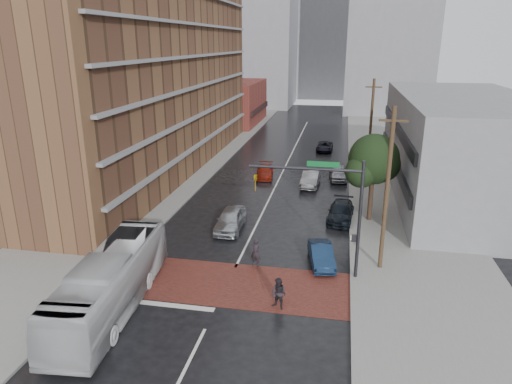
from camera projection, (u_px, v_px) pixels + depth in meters
The scene contains 24 objects.
ground at pixel (225, 288), 26.00m from camera, with size 160.00×160.00×0.00m, color black.
crosswalk at pixel (227, 284), 26.46m from camera, with size 14.00×5.00×0.02m, color brown.
sidewalk_west at pixel (182, 166), 51.33m from camera, with size 9.00×90.00×0.15m, color gray.
sidewalk_east at pixel (393, 176), 47.26m from camera, with size 9.00×90.00×0.15m, color gray.
apartment_block at pixel (148, 35), 46.47m from camera, with size 10.00×44.00×28.00m, color brown.
storefront_west at pixel (236, 103), 77.40m from camera, with size 8.00×16.00×7.00m, color maroon.
building_east at pixel (461, 147), 40.32m from camera, with size 11.00×26.00×9.00m, color gray.
distant_tower_west at pixel (251, 28), 96.22m from camera, with size 18.00×16.00×32.00m, color gray.
distant_tower_east at pixel (392, 15), 85.04m from camera, with size 16.00×14.00×36.00m, color gray.
distant_tower_center at pixel (322, 47), 110.85m from camera, with size 12.00×10.00×24.00m, color gray.
street_tree at pixel (374, 162), 34.23m from camera, with size 4.20×4.10×6.90m.
signal_mast at pixel (335, 202), 25.81m from camera, with size 6.50×0.30×7.20m.
utility_pole_near at pixel (387, 190), 26.56m from camera, with size 1.60×0.26×10.00m.
utility_pole_far at pixel (370, 129), 45.22m from camera, with size 1.60×0.26×10.00m.
transit_bus at pixel (111, 282), 23.56m from camera, with size 2.60×11.13×3.10m, color #BABABC.
pedestrian_a at pixel (256, 252), 28.30m from camera, with size 0.67×0.44×1.84m, color black.
pedestrian_b at pixel (279, 294), 23.75m from camera, with size 0.85×0.66×1.74m, color black.
car_travel_a at pixel (230, 220), 33.88m from camera, with size 1.86×4.63×1.58m, color #AFB3B7.
car_travel_b at pixel (311, 179), 44.14m from camera, with size 1.57×4.49×1.48m, color #A2A3A9.
car_travel_c at pixel (265, 171), 47.11m from camera, with size 1.68×4.14×1.20m, color maroon.
suv_travel at pixel (325, 146), 58.43m from camera, with size 1.96×4.24×1.18m, color black.
car_parked_near at pixel (321, 255), 28.61m from camera, with size 1.35×3.87×1.27m, color #142846.
car_parked_mid at pixel (341, 212), 35.74m from camera, with size 1.88×4.63×1.34m, color black.
car_parked_far at pixel (338, 173), 46.27m from camera, with size 1.69×4.21×1.43m, color #999AA0.
Camera 1 is at (6.00, -22.24, 13.37)m, focal length 32.00 mm.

